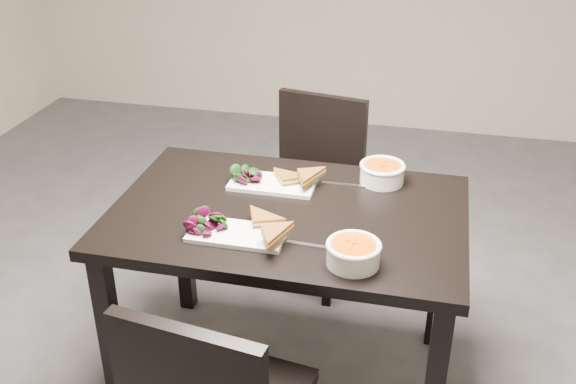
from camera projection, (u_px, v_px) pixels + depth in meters
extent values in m
plane|color=#47474C|center=(290.00, 346.00, 2.77)|extent=(5.00, 5.00, 0.00)
cube|color=black|center=(288.00, 215.00, 2.28)|extent=(1.20, 0.80, 0.04)
cube|color=black|center=(111.00, 341.00, 2.27)|extent=(0.06, 0.06, 0.71)
cube|color=black|center=(183.00, 238.00, 2.85)|extent=(0.06, 0.06, 0.71)
cube|color=black|center=(440.00, 271.00, 2.64)|extent=(0.06, 0.06, 0.71)
cube|color=black|center=(306.00, 196.00, 3.03)|extent=(0.49, 0.49, 0.04)
cube|color=black|center=(254.00, 248.00, 3.06)|extent=(0.05, 0.05, 0.41)
cube|color=black|center=(328.00, 266.00, 2.93)|extent=(0.05, 0.05, 0.41)
cube|color=black|center=(286.00, 213.00, 3.35)|extent=(0.05, 0.05, 0.41)
cube|color=black|center=(354.00, 227.00, 3.22)|extent=(0.05, 0.05, 0.41)
cube|color=black|center=(322.00, 136.00, 3.08)|extent=(0.42, 0.12, 0.40)
cube|color=white|center=(237.00, 234.00, 2.12)|extent=(0.31, 0.15, 0.02)
cylinder|color=white|center=(353.00, 255.00, 1.97)|extent=(0.16, 0.16, 0.06)
cylinder|color=orange|center=(354.00, 247.00, 1.95)|extent=(0.14, 0.14, 0.02)
torus|color=white|center=(354.00, 245.00, 1.95)|extent=(0.16, 0.16, 0.02)
cube|color=silver|center=(315.00, 246.00, 2.07)|extent=(0.18, 0.02, 0.00)
cube|color=white|center=(273.00, 184.00, 2.42)|extent=(0.31, 0.15, 0.02)
cylinder|color=white|center=(382.00, 174.00, 2.44)|extent=(0.16, 0.16, 0.06)
cylinder|color=orange|center=(383.00, 167.00, 2.43)|extent=(0.14, 0.14, 0.02)
torus|color=white|center=(383.00, 166.00, 2.42)|extent=(0.17, 0.17, 0.02)
cube|color=silver|center=(346.00, 185.00, 2.43)|extent=(0.18, 0.02, 0.00)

